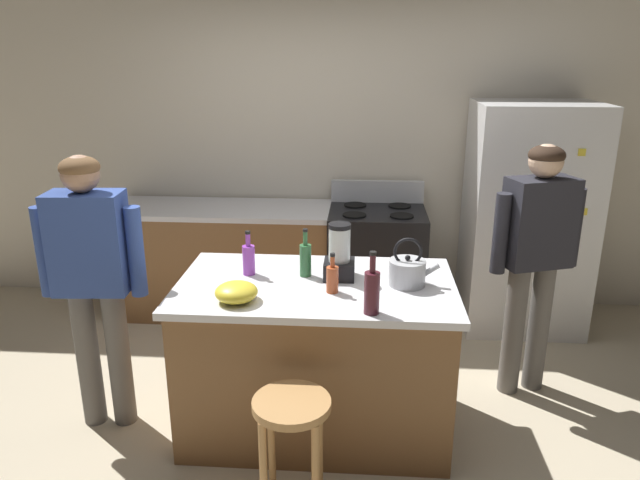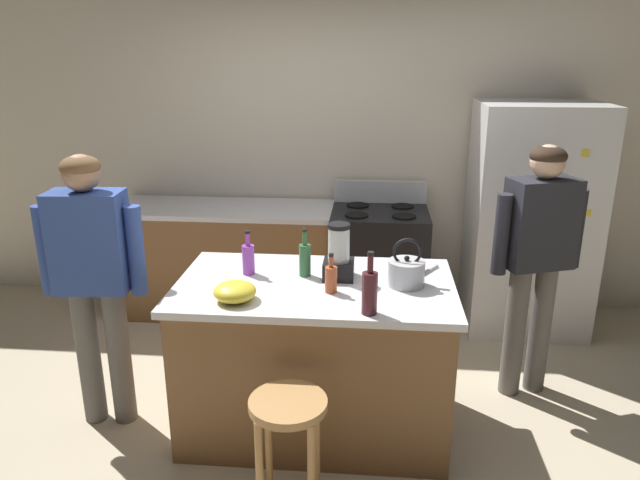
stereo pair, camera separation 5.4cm
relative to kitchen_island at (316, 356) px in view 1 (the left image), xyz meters
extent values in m
plane|color=beige|center=(0.00, 0.00, -0.45)|extent=(14.00, 14.00, 0.00)
cube|color=beige|center=(0.00, 1.95, 0.90)|extent=(8.00, 0.10, 2.70)
cube|color=brown|center=(0.00, 0.00, -0.02)|extent=(1.46, 0.84, 0.87)
cube|color=silver|center=(0.00, 0.00, 0.43)|extent=(1.52, 0.90, 0.04)
cube|color=brown|center=(-0.80, 1.55, -0.02)|extent=(2.00, 0.64, 0.87)
cube|color=silver|center=(-0.80, 1.55, 0.43)|extent=(2.00, 0.64, 0.04)
cube|color=silver|center=(1.51, 1.50, 0.42)|extent=(0.90, 0.70, 1.75)
cylinder|color=#B7BABF|center=(1.47, 1.13, 0.51)|extent=(0.02, 0.02, 0.79)
cylinder|color=#B7BABF|center=(1.55, 1.13, 0.51)|extent=(0.02, 0.02, 0.79)
cube|color=orange|center=(1.74, 1.15, 0.27)|extent=(0.05, 0.01, 0.05)
cube|color=red|center=(1.50, 1.15, 0.34)|extent=(0.05, 0.01, 0.05)
cube|color=yellow|center=(1.73, 1.15, 1.00)|extent=(0.05, 0.01, 0.05)
cube|color=yellow|center=(1.80, 1.15, 0.58)|extent=(0.05, 0.01, 0.05)
cube|color=black|center=(0.36, 1.52, 0.00)|extent=(0.76, 0.64, 0.91)
cube|color=black|center=(0.36, 1.20, -0.05)|extent=(0.60, 0.01, 0.24)
cube|color=#B7BABF|center=(0.36, 1.81, 0.54)|extent=(0.76, 0.06, 0.18)
cylinder|color=black|center=(0.18, 1.37, 0.46)|extent=(0.18, 0.18, 0.01)
cylinder|color=black|center=(0.54, 1.37, 0.46)|extent=(0.18, 0.18, 0.01)
cylinder|color=black|center=(0.18, 1.67, 0.46)|extent=(0.18, 0.18, 0.01)
cylinder|color=black|center=(0.54, 1.67, 0.46)|extent=(0.18, 0.18, 0.01)
cylinder|color=#66605B|center=(-1.32, -0.06, -0.03)|extent=(0.14, 0.14, 0.84)
cylinder|color=#66605B|center=(-1.14, -0.04, -0.03)|extent=(0.14, 0.14, 0.84)
cube|color=#334C99|center=(-1.23, -0.05, 0.67)|extent=(0.42, 0.25, 0.56)
cylinder|color=#334C99|center=(-1.48, -0.07, 0.62)|extent=(0.10, 0.10, 0.51)
cylinder|color=#334C99|center=(-0.98, -0.03, 0.62)|extent=(0.10, 0.10, 0.51)
sphere|color=tan|center=(-1.23, -0.05, 1.05)|extent=(0.21, 0.21, 0.20)
ellipsoid|color=brown|center=(-1.23, -0.05, 1.08)|extent=(0.22, 0.22, 0.12)
cylinder|color=#66605B|center=(1.39, 0.53, -0.02)|extent=(0.16, 0.16, 0.86)
cylinder|color=#66605B|center=(1.22, 0.47, -0.02)|extent=(0.16, 0.16, 0.86)
cube|color=#26262D|center=(1.30, 0.50, 0.68)|extent=(0.45, 0.34, 0.54)
cylinder|color=#26262D|center=(1.54, 0.58, 0.63)|extent=(0.11, 0.11, 0.49)
cylinder|color=#26262D|center=(1.07, 0.42, 0.63)|extent=(0.11, 0.11, 0.49)
sphere|color=#D8AD8C|center=(1.30, 0.50, 1.05)|extent=(0.25, 0.25, 0.20)
ellipsoid|color=#332319|center=(1.30, 0.50, 1.08)|extent=(0.27, 0.27, 0.12)
cylinder|color=#B7844C|center=(-0.05, -0.70, 0.15)|extent=(0.36, 0.36, 0.04)
cylinder|color=#B7844C|center=(-0.17, -0.82, -0.16)|extent=(0.04, 0.04, 0.58)
cylinder|color=#B7844C|center=(0.06, -0.82, -0.16)|extent=(0.04, 0.04, 0.58)
cylinder|color=#B7844C|center=(-0.17, -0.59, -0.16)|extent=(0.04, 0.04, 0.58)
cylinder|color=#B7844C|center=(0.06, -0.59, -0.16)|extent=(0.04, 0.04, 0.58)
cube|color=black|center=(0.12, 0.09, 0.50)|extent=(0.17, 0.17, 0.10)
cylinder|color=silver|center=(0.12, 0.09, 0.65)|extent=(0.12, 0.12, 0.19)
cylinder|color=black|center=(0.12, 0.09, 0.75)|extent=(0.12, 0.12, 0.02)
cylinder|color=#471923|center=(0.30, -0.36, 0.56)|extent=(0.08, 0.08, 0.21)
cylinder|color=#471923|center=(0.30, -0.36, 0.71)|extent=(0.03, 0.03, 0.09)
cylinder|color=black|center=(0.30, -0.36, 0.76)|extent=(0.03, 0.03, 0.02)
cylinder|color=purple|center=(-0.39, 0.11, 0.53)|extent=(0.07, 0.07, 0.17)
cylinder|color=purple|center=(-0.39, 0.11, 0.65)|extent=(0.03, 0.03, 0.07)
cylinder|color=black|center=(-0.39, 0.11, 0.70)|extent=(0.03, 0.03, 0.02)
cylinder|color=#B24C26|center=(0.10, -0.12, 0.52)|extent=(0.06, 0.06, 0.14)
cylinder|color=#B24C26|center=(0.10, -0.12, 0.62)|extent=(0.02, 0.02, 0.06)
cylinder|color=black|center=(0.10, -0.12, 0.66)|extent=(0.03, 0.03, 0.02)
cylinder|color=#2D6638|center=(-0.07, 0.11, 0.54)|extent=(0.07, 0.07, 0.18)
cylinder|color=#2D6638|center=(-0.07, 0.11, 0.67)|extent=(0.03, 0.03, 0.08)
cylinder|color=black|center=(-0.07, 0.11, 0.72)|extent=(0.03, 0.03, 0.02)
ellipsoid|color=yellow|center=(-0.38, -0.27, 0.50)|extent=(0.22, 0.22, 0.10)
cylinder|color=#B7BABF|center=(0.49, 0.01, 0.52)|extent=(0.20, 0.20, 0.14)
sphere|color=black|center=(0.49, 0.01, 0.61)|extent=(0.03, 0.03, 0.03)
cylinder|color=#B7BABF|center=(0.62, 0.01, 0.54)|extent=(0.09, 0.03, 0.08)
torus|color=black|center=(0.49, 0.01, 0.64)|extent=(0.16, 0.02, 0.16)
camera|label=1|loc=(0.24, -3.00, 1.68)|focal=33.26mm
camera|label=2|loc=(0.30, -2.99, 1.68)|focal=33.26mm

